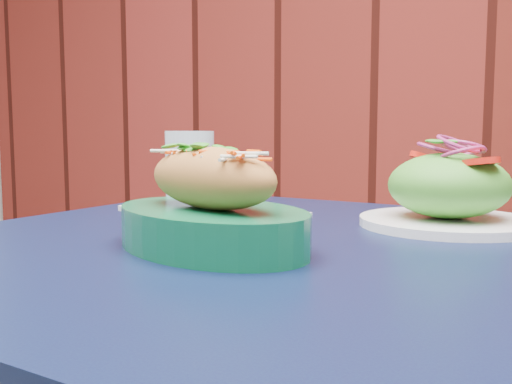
% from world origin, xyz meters
% --- Properties ---
extents(cafe_table, '(0.84, 0.84, 0.75)m').
position_xyz_m(cafe_table, '(-0.09, 1.49, 0.66)').
color(cafe_table, black).
rests_on(cafe_table, ground).
extents(banh_mi_basket, '(0.31, 0.26, 0.12)m').
position_xyz_m(banh_mi_basket, '(-0.12, 1.41, 0.80)').
color(banh_mi_basket, '#0B5A36').
rests_on(banh_mi_basket, cafe_table).
extents(salad_plate, '(0.24, 0.24, 0.12)m').
position_xyz_m(salad_plate, '(0.09, 1.69, 0.80)').
color(salad_plate, white).
rests_on(salad_plate, cafe_table).
extents(water_glass, '(0.08, 0.08, 0.13)m').
position_xyz_m(water_glass, '(-0.32, 1.66, 0.82)').
color(water_glass, silver).
rests_on(water_glass, cafe_table).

